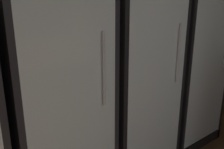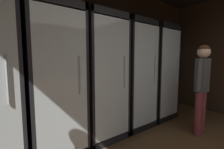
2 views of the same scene
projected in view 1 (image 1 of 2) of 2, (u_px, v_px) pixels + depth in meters
The scene contains 4 objects.
wall_back at pixel (71, 21), 2.20m from camera, with size 6.00×0.06×2.80m, color #382619.
cooler_center at pixel (50, 80), 1.85m from camera, with size 0.73×0.65×2.08m.
cooler_right at pixel (129, 63), 2.30m from camera, with size 0.73×0.65×2.08m.
cooler_far_right at pixel (182, 51), 2.76m from camera, with size 0.73×0.65×2.08m.
Camera 1 is at (-1.10, 1.05, 1.60)m, focal length 40.50 mm.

